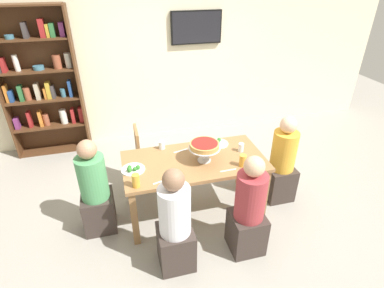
{
  "coord_description": "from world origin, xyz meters",
  "views": [
    {
      "loc": [
        -0.76,
        -2.76,
        2.61
      ],
      "look_at": [
        0.0,
        0.1,
        0.89
      ],
      "focal_mm": 28.4,
      "sensor_mm": 36.0,
      "label": 1
    }
  ],
  "objects": [
    {
      "name": "deep_dish_pizza_stand",
      "position": [
        0.1,
        -0.04,
        0.93
      ],
      "size": [
        0.36,
        0.36,
        0.23
      ],
      "color": "silver",
      "rests_on": "dining_table"
    },
    {
      "name": "water_glass_clear_far",
      "position": [
        -0.31,
        0.34,
        0.79
      ],
      "size": [
        0.07,
        0.07,
        0.1
      ],
      "primitive_type": "cylinder",
      "color": "white",
      "rests_on": "dining_table"
    },
    {
      "name": "cutlery_fork_far",
      "position": [
        -0.1,
        0.23,
        0.74
      ],
      "size": [
        0.18,
        0.06,
        0.0
      ],
      "primitive_type": "cube",
      "rotation": [
        0.0,
        0.0,
        3.37
      ],
      "color": "silver",
      "rests_on": "dining_table"
    },
    {
      "name": "television",
      "position": [
        0.61,
        2.11,
        1.8
      ],
      "size": [
        0.82,
        0.05,
        0.5
      ],
      "color": "black"
    },
    {
      "name": "salad_plate_near_diner",
      "position": [
        -0.69,
        -0.03,
        0.76
      ],
      "size": [
        0.25,
        0.25,
        0.07
      ],
      "color": "white",
      "rests_on": "dining_table"
    },
    {
      "name": "cutlery_knife_near",
      "position": [
        0.3,
        -0.29,
        0.74
      ],
      "size": [
        0.18,
        0.02,
        0.0
      ],
      "primitive_type": "cube",
      "rotation": [
        0.0,
        0.0,
        0.02
      ],
      "color": "silver",
      "rests_on": "dining_table"
    },
    {
      "name": "rear_partition",
      "position": [
        0.0,
        2.2,
        1.4
      ],
      "size": [
        8.0,
        0.12,
        2.8
      ],
      "primitive_type": "cube",
      "color": "beige",
      "rests_on": "ground_plane"
    },
    {
      "name": "diner_head_east",
      "position": [
        1.12,
        -0.03,
        0.49
      ],
      "size": [
        0.34,
        0.34,
        1.15
      ],
      "rotation": [
        0.0,
        0.0,
        3.14
      ],
      "color": "#382D28",
      "rests_on": "ground_plane"
    },
    {
      "name": "bookshelf",
      "position": [
        -1.81,
        2.01,
        1.13
      ],
      "size": [
        1.1,
        0.3,
        2.21
      ],
      "color": "#4C2D19",
      "rests_on": "ground_plane"
    },
    {
      "name": "chair_far_left",
      "position": [
        -0.47,
        0.67,
        0.49
      ],
      "size": [
        0.4,
        0.4,
        0.87
      ],
      "rotation": [
        0.0,
        0.0,
        -1.57
      ],
      "color": "olive",
      "rests_on": "ground_plane"
    },
    {
      "name": "beer_glass_amber_tall",
      "position": [
        -0.68,
        -0.32,
        0.81
      ],
      "size": [
        0.07,
        0.07,
        0.14
      ],
      "primitive_type": "cylinder",
      "color": "gold",
      "rests_on": "dining_table"
    },
    {
      "name": "dining_table",
      "position": [
        0.0,
        0.0,
        0.64
      ],
      "size": [
        1.6,
        0.81,
        0.74
      ],
      "color": "olive",
      "rests_on": "ground_plane"
    },
    {
      "name": "water_glass_clear_near",
      "position": [
        0.58,
        0.04,
        0.79
      ],
      "size": [
        0.06,
        0.06,
        0.1
      ],
      "primitive_type": "cylinder",
      "color": "white",
      "rests_on": "dining_table"
    },
    {
      "name": "diner_near_left",
      "position": [
        -0.38,
        -0.71,
        0.49
      ],
      "size": [
        0.34,
        0.34,
        1.15
      ],
      "rotation": [
        0.0,
        0.0,
        1.57
      ],
      "color": "#382D28",
      "rests_on": "ground_plane"
    },
    {
      "name": "salad_plate_far_diner",
      "position": [
        0.38,
        0.26,
        0.76
      ],
      "size": [
        0.23,
        0.23,
        0.06
      ],
      "color": "white",
      "rests_on": "dining_table"
    },
    {
      "name": "beer_glass_amber_short",
      "position": [
        0.48,
        -0.25,
        0.81
      ],
      "size": [
        0.08,
        0.08,
        0.13
      ],
      "primitive_type": "cylinder",
      "color": "gold",
      "rests_on": "dining_table"
    },
    {
      "name": "cutlery_fork_near",
      "position": [
        -0.43,
        -0.3,
        0.74
      ],
      "size": [
        0.18,
        0.07,
        0.0
      ],
      "primitive_type": "cube",
      "rotation": [
        0.0,
        0.0,
        0.29
      ],
      "color": "silver",
      "rests_on": "dining_table"
    },
    {
      "name": "ground_plane",
      "position": [
        0.0,
        0.0,
        0.0
      ],
      "size": [
        12.0,
        12.0,
        0.0
      ],
      "primitive_type": "plane",
      "color": "gray"
    },
    {
      "name": "diner_near_right",
      "position": [
        0.37,
        -0.71,
        0.49
      ],
      "size": [
        0.34,
        0.34,
        1.15
      ],
      "rotation": [
        0.0,
        0.0,
        1.57
      ],
      "color": "#382D28",
      "rests_on": "ground_plane"
    },
    {
      "name": "diner_head_west",
      "position": [
        -1.11,
        0.0,
        0.49
      ],
      "size": [
        0.34,
        0.34,
        1.15
      ],
      "color": "#382D28",
      "rests_on": "ground_plane"
    }
  ]
}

